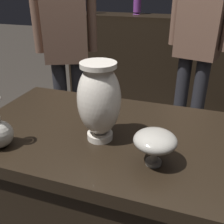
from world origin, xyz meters
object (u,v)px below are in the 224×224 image
object	(u,v)px
vase_tall_behind	(155,141)
shelf_vase_far_left	(91,1)
shelf_vase_center	(185,5)
visitor_center_back	(198,38)
shelf_vase_left	(137,2)
visitor_near_left	(66,43)
vase_centerpiece	(99,100)

from	to	relation	value
vase_tall_behind	shelf_vase_far_left	world-z (taller)	shelf_vase_far_left
shelf_vase_center	visitor_center_back	bearing A→B (deg)	-78.01
vase_tall_behind	shelf_vase_left	world-z (taller)	shelf_vase_left
shelf_vase_far_left	visitor_center_back	size ratio (longest dim) A/B	0.17
vase_tall_behind	shelf_vase_center	xyz separation A→B (m)	(-0.14, 2.41, 0.21)
visitor_near_left	shelf_vase_center	bearing A→B (deg)	-144.26
shelf_vase_center	vase_centerpiece	bearing A→B (deg)	-91.82
vase_tall_behind	shelf_vase_center	size ratio (longest dim) A/B	0.62
shelf_vase_far_left	shelf_vase_center	xyz separation A→B (m)	(1.04, 0.08, -0.02)
vase_centerpiece	shelf_vase_left	size ratio (longest dim) A/B	1.06
shelf_vase_left	shelf_vase_far_left	bearing A→B (deg)	-169.43
vase_tall_behind	visitor_near_left	world-z (taller)	visitor_near_left
shelf_vase_left	shelf_vase_center	distance (m)	0.52
shelf_vase_left	visitor_near_left	size ratio (longest dim) A/B	0.17
shelf_vase_left	visitor_near_left	xyz separation A→B (m)	(-0.22, -1.31, -0.22)
shelf_vase_center	visitor_near_left	distance (m)	1.51
shelf_vase_far_left	shelf_vase_left	bearing A→B (deg)	10.57
vase_tall_behind	shelf_vase_far_left	bearing A→B (deg)	116.99
vase_tall_behind	shelf_vase_center	distance (m)	2.42
shelf_vase_center	visitor_center_back	size ratio (longest dim) A/B	0.14
vase_tall_behind	shelf_vase_far_left	xyz separation A→B (m)	(-1.18, 2.32, 0.24)
visitor_center_back	shelf_vase_left	bearing A→B (deg)	-36.65
shelf_vase_left	vase_tall_behind	bearing A→B (deg)	-74.69
shelf_vase_center	visitor_near_left	world-z (taller)	visitor_near_left
shelf_vase_left	visitor_near_left	bearing A→B (deg)	-99.66
vase_tall_behind	visitor_near_left	xyz separation A→B (m)	(-0.88, 1.11, 0.02)
vase_centerpiece	visitor_near_left	size ratio (longest dim) A/B	0.19
vase_centerpiece	shelf_vase_center	distance (m)	2.32
shelf_vase_far_left	shelf_vase_center	size ratio (longest dim) A/B	1.24
vase_centerpiece	visitor_center_back	bearing A→B (deg)	78.69
shelf_vase_left	shelf_vase_center	size ratio (longest dim) A/B	1.25
vase_tall_behind	shelf_vase_left	size ratio (longest dim) A/B	0.50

